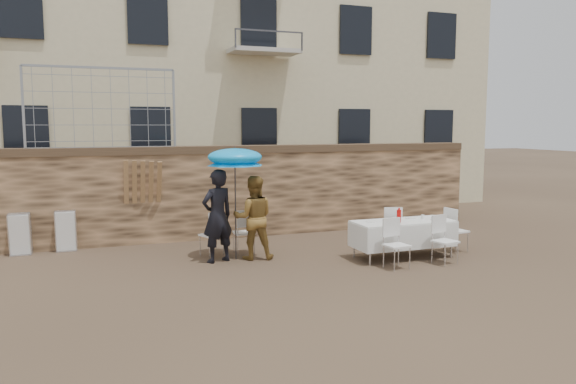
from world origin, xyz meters
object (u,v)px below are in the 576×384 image
object	(u,v)px
table_chair_front_left	(397,244)
table_chair_front_right	(445,240)
table_chair_back	(391,228)
table_chair_side	(456,230)
banquet_table	(403,223)
chair_stack_right	(66,230)
woman_dress	(253,218)
umbrella	(235,160)
chair_stack_left	(21,233)
man_suit	(217,216)
couple_chair_left	(212,233)
soda_bottle	(399,216)
couple_chair_right	(244,231)

from	to	relation	value
table_chair_front_left	table_chair_front_right	world-z (taller)	same
table_chair_back	table_chair_side	size ratio (longest dim) A/B	1.00
banquet_table	chair_stack_right	bearing A→B (deg)	154.72
table_chair_side	table_chair_front_right	bearing A→B (deg)	125.74
woman_dress	umbrella	size ratio (longest dim) A/B	0.80
table_chair_back	chair_stack_left	bearing A→B (deg)	3.31
man_suit	umbrella	bearing A→B (deg)	174.62
table_chair_front_left	table_chair_front_right	bearing A→B (deg)	-6.48
couple_chair_left	soda_bottle	xyz separation A→B (m)	(3.49, -1.67, 0.43)
woman_dress	table_chair_front_left	size ratio (longest dim) A/B	1.79
table_chair_back	chair_stack_right	xyz separation A→B (m)	(-6.77, 2.30, -0.02)
chair_stack_left	woman_dress	bearing A→B (deg)	-25.23
chair_stack_right	table_chair_side	bearing A→B (deg)	-20.64
couple_chair_right	table_chair_side	bearing A→B (deg)	162.67
umbrella	table_chair_front_left	distance (m)	3.60
chair_stack_right	man_suit	bearing A→B (deg)	-36.53
umbrella	soda_bottle	bearing A→B (deg)	-21.52
soda_bottle	table_chair_side	world-z (taller)	soda_bottle
banquet_table	chair_stack_right	world-z (taller)	chair_stack_right
couple_chair_left	soda_bottle	bearing A→B (deg)	130.68
chair_stack_right	table_chair_back	bearing A→B (deg)	-18.78
soda_bottle	table_chair_front_left	xyz separation A→B (m)	(-0.40, -0.60, -0.43)
table_chair_front_left	table_chair_back	xyz separation A→B (m)	(0.80, 1.55, 0.00)
man_suit	woman_dress	distance (m)	0.75
umbrella	table_chair_back	xyz separation A→B (m)	(3.49, -0.27, -1.55)
couple_chair_right	table_chair_back	bearing A→B (deg)	167.89
table_chair_front_left	chair_stack_right	distance (m)	7.10
couple_chair_right	soda_bottle	world-z (taller)	soda_bottle
chair_stack_right	couple_chair_right	bearing A→B (deg)	-23.87
man_suit	table_chair_front_right	size ratio (longest dim) A/B	1.95
woman_dress	table_chair_back	bearing A→B (deg)	-170.12
man_suit	chair_stack_left	world-z (taller)	man_suit
couple_chair_right	banquet_table	size ratio (longest dim) A/B	0.46
man_suit	woman_dress	size ratio (longest dim) A/B	1.09
umbrella	banquet_table	distance (m)	3.69
table_chair_back	banquet_table	bearing A→B (deg)	95.99
woman_dress	table_chair_front_left	bearing A→B (deg)	156.61
umbrella	banquet_table	bearing A→B (deg)	-17.98
table_chair_back	chair_stack_right	bearing A→B (deg)	1.24
man_suit	soda_bottle	bearing A→B (deg)	142.83
table_chair_side	chair_stack_left	xyz separation A→B (m)	(-8.87, 3.00, -0.02)
table_chair_front_right	chair_stack_right	xyz separation A→B (m)	(-7.07, 3.85, -0.02)
table_chair_front_right	chair_stack_right	bearing A→B (deg)	139.35
table_chair_front_right	couple_chair_left	bearing A→B (deg)	139.50
couple_chair_right	table_chair_back	distance (m)	3.27
man_suit	banquet_table	world-z (taller)	man_suit
woman_dress	umbrella	world-z (taller)	umbrella
table_chair_back	table_chair_side	distance (m)	1.39
soda_bottle	table_chair_back	distance (m)	1.11
table_chair_back	chair_stack_right	distance (m)	7.15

